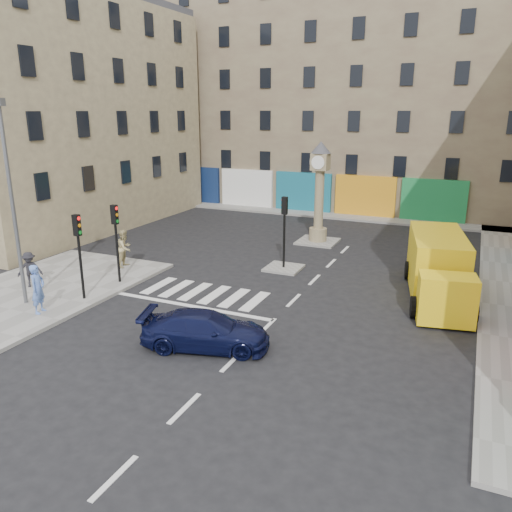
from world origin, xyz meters
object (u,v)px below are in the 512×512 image
Objects in this scene: navy_sedan at (206,330)px; yellow_van at (438,267)px; traffic_light_island at (284,221)px; pedestrian_tan at (125,248)px; pedestrian_blue at (38,289)px; traffic_light_left_far at (116,231)px; traffic_light_left_near at (79,243)px; lamp_post at (11,194)px; pedestrian_dark at (30,269)px; clock_pillar at (320,186)px.

navy_sedan is 0.59× the size of yellow_van.
navy_sedan is (0.70, -9.48, -1.94)m from traffic_light_island.
navy_sedan is 2.28× the size of pedestrian_tan.
navy_sedan is 11.09m from yellow_van.
pedestrian_blue reaches higher than navy_sedan.
traffic_light_left_far is 14.70m from yellow_van.
traffic_light_left_near is 1.00× the size of traffic_light_island.
pedestrian_blue reaches higher than pedestrian_tan.
traffic_light_left_near reaches higher than pedestrian_tan.
lamp_post is at bearing 164.05° from pedestrian_tan.
pedestrian_blue is (1.40, -0.54, -3.64)m from lamp_post.
lamp_post is (-1.90, -1.40, 2.17)m from traffic_light_left_near.
yellow_van is at bearing -54.90° from navy_sedan.
traffic_light_left_near reaches higher than pedestrian_blue.
pedestrian_dark is at bearing -168.81° from yellow_van.
pedestrian_tan is (-1.26, 4.50, -1.49)m from traffic_light_left_near.
yellow_van is 15.37m from pedestrian_tan.
traffic_light_left_far reaches higher than pedestrian_blue.
clock_pillar is 3.12× the size of pedestrian_tan.
pedestrian_tan is at bearing 178.88° from yellow_van.
clock_pillar is 10.46m from yellow_van.
lamp_post is at bearing -90.26° from pedestrian_dark.
traffic_light_left_far is 8.30m from traffic_light_island.
yellow_van is at bearing -90.55° from pedestrian_tan.
pedestrian_tan is at bearing 105.70° from traffic_light_left_near.
traffic_light_left_near is 0.61× the size of clock_pillar.
lamp_post reaches higher than clock_pillar.
pedestrian_blue is at bearing -158.63° from yellow_van.
pedestrian_dark is (-9.58, -13.62, -2.57)m from clock_pillar.
traffic_light_left_far is at bearing 43.48° from navy_sedan.
traffic_light_left_far is 4.61m from pedestrian_blue.
navy_sedan is at bearing -30.23° from traffic_light_left_far.
pedestrian_blue is (-6.80, -9.74, -1.44)m from traffic_light_island.
traffic_light_left_far is (0.00, 2.40, 0.00)m from traffic_light_left_near.
lamp_post is at bearing -116.57° from traffic_light_left_far.
pedestrian_dark is (-2.78, 2.12, -0.18)m from pedestrian_blue.
traffic_light_left_far is at bearing -118.94° from clock_pillar.
pedestrian_dark is at bearing 145.18° from pedestrian_tan.
clock_pillar is at bearing 61.06° from traffic_light_left_far.
traffic_light_left_near is 4.90m from pedestrian_tan.
traffic_light_island is 0.61× the size of clock_pillar.
traffic_light_left_near is 1.00× the size of traffic_light_left_far.
lamp_post is 18.22m from yellow_van.
traffic_light_island is at bearing -76.21° from pedestrian_tan.
lamp_post is at bearing 71.91° from navy_sedan.
navy_sedan is at bearing -85.77° from traffic_light_island.
traffic_light_left_near is 1.85× the size of pedestrian_blue.
traffic_light_left_near is 3.67m from pedestrian_dark.
traffic_light_left_far is at bearing 90.00° from traffic_light_left_near.
traffic_light_left_far is at bearing -139.40° from traffic_light_island.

